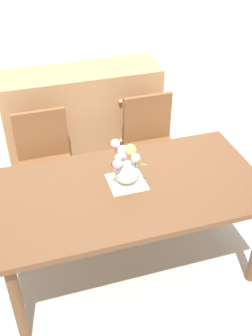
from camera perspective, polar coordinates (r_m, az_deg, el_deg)
The scene contains 8 objects.
ground_plane at distance 3.20m, azimuth 0.36°, elevation -13.04°, with size 12.00×12.00×0.00m, color #B7AD99.
back_wall at distance 3.78m, azimuth -7.29°, elevation 20.29°, with size 7.00×0.10×2.80m, color silver.
dining_table at distance 2.74m, azimuth 0.41°, elevation -4.05°, with size 1.77×0.92×0.74m.
chair_left at distance 3.39m, azimuth -11.00°, elevation 1.20°, with size 0.42×0.42×0.90m.
chair_right at distance 3.55m, azimuth 3.46°, elevation 3.69°, with size 0.42×0.42×0.90m.
dresser at distance 3.88m, azimuth -5.98°, elevation 6.34°, with size 1.40×0.47×1.00m.
placemat at distance 2.72m, azimuth 0.00°, elevation -1.97°, with size 0.24×0.24×0.01m, color beige.
flower_vase at distance 2.64m, azimuth -0.07°, elevation 0.20°, with size 0.23×0.21×0.28m.
Camera 1 is at (-0.63, -1.98, 2.44)m, focal length 44.38 mm.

